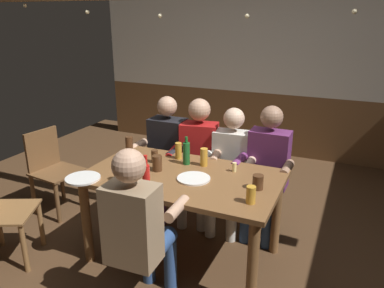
{
  "coord_description": "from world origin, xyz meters",
  "views": [
    {
      "loc": [
        1.23,
        -2.63,
        2.03
      ],
      "look_at": [
        0.0,
        0.12,
        0.99
      ],
      "focal_mm": 35.3,
      "sensor_mm": 36.0,
      "label": 1
    }
  ],
  "objects": [
    {
      "name": "ground_plane",
      "position": [
        0.0,
        0.0,
        0.0
      ],
      "size": [
        6.8,
        6.8,
        0.0
      ],
      "primitive_type": "plane",
      "color": "#4C331E"
    },
    {
      "name": "back_wall_upper",
      "position": [
        0.0,
        2.89,
        1.61
      ],
      "size": [
        5.39,
        0.12,
        1.39
      ],
      "primitive_type": "cube",
      "color": "beige"
    },
    {
      "name": "back_wall_wainscot",
      "position": [
        0.0,
        2.89,
        0.46
      ],
      "size": [
        5.39,
        0.12,
        0.92
      ],
      "primitive_type": "cube",
      "color": "brown",
      "rests_on": "ground_plane"
    },
    {
      "name": "dining_table",
      "position": [
        0.0,
        -0.07,
        0.66
      ],
      "size": [
        1.59,
        0.93,
        0.78
      ],
      "color": "brown",
      "rests_on": "ground_plane"
    },
    {
      "name": "person_0",
      "position": [
        -0.54,
        0.62,
        0.68
      ],
      "size": [
        0.51,
        0.53,
        1.24
      ],
      "rotation": [
        0.0,
        0.0,
        3.14
      ],
      "color": "black",
      "rests_on": "ground_plane"
    },
    {
      "name": "person_1",
      "position": [
        -0.17,
        0.63,
        0.69
      ],
      "size": [
        0.55,
        0.58,
        1.25
      ],
      "rotation": [
        0.0,
        0.0,
        3.33
      ],
      "color": "#AD1919",
      "rests_on": "ground_plane"
    },
    {
      "name": "person_2",
      "position": [
        0.18,
        0.61,
        0.65
      ],
      "size": [
        0.53,
        0.54,
        1.19
      ],
      "rotation": [
        0.0,
        0.0,
        3.21
      ],
      "color": "silver",
      "rests_on": "ground_plane"
    },
    {
      "name": "person_3",
      "position": [
        0.54,
        0.63,
        0.68
      ],
      "size": [
        0.52,
        0.49,
        1.25
      ],
      "rotation": [
        0.0,
        0.0,
        3.13
      ],
      "color": "#6B2D66",
      "rests_on": "ground_plane"
    },
    {
      "name": "person_4",
      "position": [
        -0.0,
        -0.76,
        0.69
      ],
      "size": [
        0.49,
        0.53,
        1.25
      ],
      "rotation": [
        0.0,
        0.0,
        0.04
      ],
      "color": "#997F60",
      "rests_on": "ground_plane"
    },
    {
      "name": "chair_empty_near_left",
      "position": [
        -1.65,
        0.14,
        0.48
      ],
      "size": [
        0.49,
        0.49,
        0.88
      ],
      "rotation": [
        0.0,
        0.0,
        -1.7
      ],
      "color": "brown",
      "rests_on": "ground_plane"
    },
    {
      "name": "table_candle",
      "position": [
        0.36,
        0.17,
        0.82
      ],
      "size": [
        0.04,
        0.04,
        0.08
      ],
      "primitive_type": "cylinder",
      "color": "#F9E08C",
      "rests_on": "dining_table"
    },
    {
      "name": "plate_0",
      "position": [
        0.12,
        -0.11,
        0.79
      ],
      "size": [
        0.27,
        0.27,
        0.01
      ],
      "primitive_type": "cylinder",
      "color": "white",
      "rests_on": "dining_table"
    },
    {
      "name": "plate_1",
      "position": [
        -0.69,
        -0.47,
        0.79
      ],
      "size": [
        0.28,
        0.28,
        0.01
      ],
      "primitive_type": "cylinder",
      "color": "white",
      "rests_on": "dining_table"
    },
    {
      "name": "bottle_0",
      "position": [
        -0.11,
        -0.46,
        0.9
      ],
      "size": [
        0.06,
        0.06,
        0.29
      ],
      "color": "red",
      "rests_on": "dining_table"
    },
    {
      "name": "bottle_1",
      "position": [
        -0.07,
        0.16,
        0.88
      ],
      "size": [
        0.06,
        0.06,
        0.25
      ],
      "color": "#195923",
      "rests_on": "dining_table"
    },
    {
      "name": "pint_glass_0",
      "position": [
        0.64,
        -0.32,
        0.84
      ],
      "size": [
        0.07,
        0.07,
        0.13
      ],
      "primitive_type": "cylinder",
      "color": "gold",
      "rests_on": "dining_table"
    },
    {
      "name": "pint_glass_1",
      "position": [
        0.63,
        -0.08,
        0.83
      ],
      "size": [
        0.08,
        0.08,
        0.11
      ],
      "primitive_type": "cylinder",
      "color": "#4C2D19",
      "rests_on": "dining_table"
    },
    {
      "name": "pint_glass_2",
      "position": [
        -0.19,
        0.25,
        0.85
      ],
      "size": [
        0.06,
        0.06,
        0.15
      ],
      "primitive_type": "cylinder",
      "color": "gold",
      "rests_on": "dining_table"
    },
    {
      "name": "pint_glass_3",
      "position": [
        -0.35,
        0.08,
        0.84
      ],
      "size": [
        0.06,
        0.06,
        0.11
      ],
      "primitive_type": "cylinder",
      "color": "#4C2D19",
      "rests_on": "dining_table"
    },
    {
      "name": "pint_glass_4",
      "position": [
        -0.41,
        -0.37,
        0.83
      ],
      "size": [
        0.07,
        0.07,
        0.11
      ],
      "primitive_type": "cylinder",
      "color": "gold",
      "rests_on": "dining_table"
    },
    {
      "name": "pint_glass_5",
      "position": [
        -0.7,
        0.21,
        0.86
      ],
      "size": [
        0.07,
        0.07,
        0.16
      ],
      "primitive_type": "cylinder",
      "color": "#4C2D19",
      "rests_on": "dining_table"
    },
    {
      "name": "pint_glass_6",
      "position": [
        0.08,
        0.19,
        0.86
      ],
      "size": [
        0.06,
        0.06,
        0.16
      ],
      "primitive_type": "cylinder",
      "color": "gold",
      "rests_on": "dining_table"
    },
    {
      "name": "pint_glass_7",
      "position": [
        -0.23,
        -0.07,
        0.85
      ],
      "size": [
        0.08,
        0.08,
        0.13
      ],
      "primitive_type": "cylinder",
      "color": "#4C2D19",
      "rests_on": "dining_table"
    },
    {
      "name": "string_lights",
      "position": [
        0.0,
        0.31,
        2.06
      ],
      "size": [
        3.81,
        0.04,
        0.13
      ],
      "color": "#F9EAB2"
    }
  ]
}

